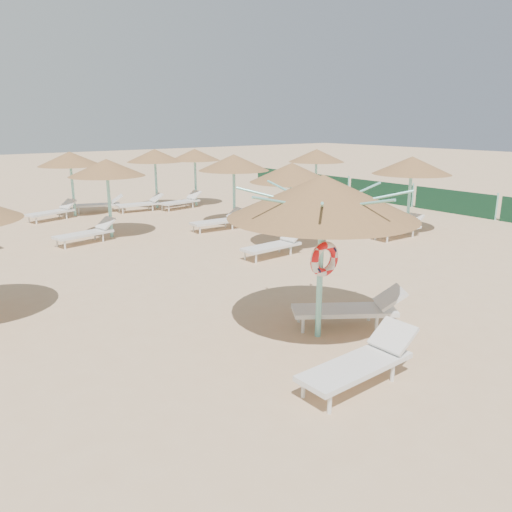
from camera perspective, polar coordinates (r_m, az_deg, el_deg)
ground at (r=9.12m, az=6.75°, el=-10.23°), size 120.00×120.00×0.00m
main_palapa at (r=8.80m, az=7.62°, el=6.68°), size 3.36×3.36×3.01m
lounger_main_a at (r=7.91m, az=12.02°, el=-11.70°), size 2.14×0.69×0.77m
lounger_main_b at (r=9.93m, az=10.86°, el=-5.90°), size 2.14×1.73×0.78m
palapa_field at (r=18.19m, az=-10.37°, el=9.88°), size 19.87×13.13×2.70m
windbreak_fence at (r=25.57m, az=14.07°, el=7.12°), size 0.08×19.84×1.10m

